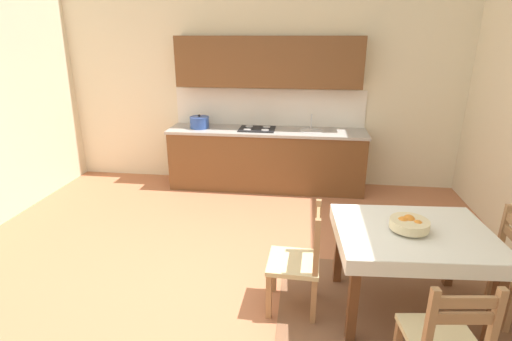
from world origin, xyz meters
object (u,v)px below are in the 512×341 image
(dining_chair_tv_side, at_px, (299,262))
(kitchen_cabinetry, at_px, (267,132))
(fruit_bowl, at_px, (409,224))
(dining_table, at_px, (412,246))

(dining_chair_tv_side, bearing_deg, kitchen_cabinetry, 101.32)
(kitchen_cabinetry, height_order, fruit_bowl, kitchen_cabinetry)
(fruit_bowl, bearing_deg, kitchen_cabinetry, 117.36)
(dining_chair_tv_side, height_order, fruit_bowl, dining_chair_tv_side)
(kitchen_cabinetry, xyz_separation_m, dining_chair_tv_side, (0.55, -2.77, -0.41))
(dining_chair_tv_side, bearing_deg, dining_table, 5.04)
(kitchen_cabinetry, height_order, dining_chair_tv_side, kitchen_cabinetry)
(dining_chair_tv_side, xyz_separation_m, fruit_bowl, (0.85, 0.06, 0.37))
(kitchen_cabinetry, distance_m, fruit_bowl, 3.05)
(dining_chair_tv_side, relative_size, fruit_bowl, 3.10)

